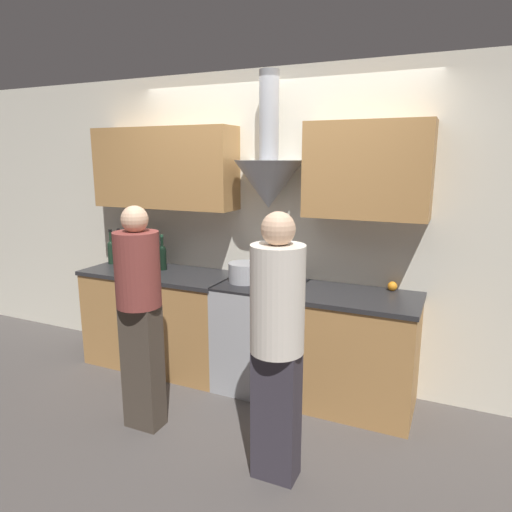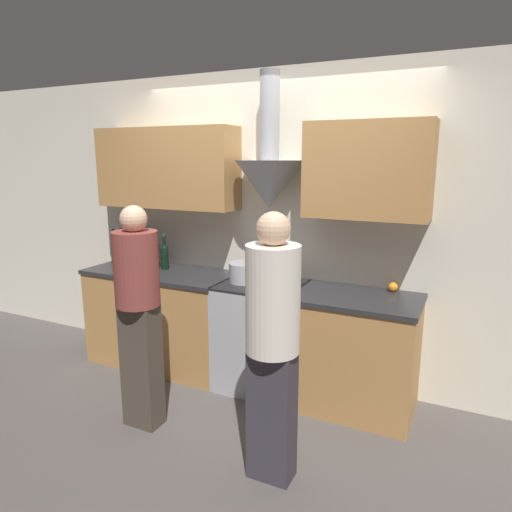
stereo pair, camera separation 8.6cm
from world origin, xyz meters
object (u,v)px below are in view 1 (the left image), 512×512
Objects in this scene: wine_bottle_1 at (119,250)px; orange_fruit at (392,286)px; stock_pot at (245,272)px; mixing_bowl at (277,282)px; wine_bottle_2 at (129,251)px; stove_range at (261,335)px; wine_bottle_4 at (145,253)px; person_foreground_right at (277,337)px; wine_bottle_6 at (163,256)px; wine_bottle_5 at (153,253)px; wine_bottle_3 at (137,253)px; person_foreground_left at (140,309)px; wine_bottle_0 at (111,251)px.

orange_fruit is (2.50, 0.16, -0.11)m from wine_bottle_1.
mixing_bowl is (0.29, -0.02, -0.04)m from stock_pot.
wine_bottle_2 reaches higher than stock_pot.
orange_fruit is at bearing 12.98° from stove_range.
person_foreground_right is (1.75, -1.08, -0.13)m from wine_bottle_4.
wine_bottle_4 is at bearing 178.14° from wine_bottle_6.
wine_bottle_4 is 4.56× the size of orange_fruit.
wine_bottle_5 is at bearing 147.05° from person_foreground_right.
wine_bottle_3 reaches higher than stove_range.
mixing_bowl is (1.55, -0.11, -0.10)m from wine_bottle_2.
stove_range is at bearing -167.02° from orange_fruit.
stove_range is at bearing 170.52° from mixing_bowl.
wine_bottle_2 reaches higher than mixing_bowl.
mixing_bowl is at bearing -9.48° from stove_range.
wine_bottle_2 is 2.23m from person_foreground_right.
wine_bottle_1 is at bearing 152.32° from person_foreground_right.
person_foreground_right is (1.06, -0.11, 0.01)m from person_foreground_left.
stock_pot is (1.46, -0.07, -0.05)m from wine_bottle_0.
wine_bottle_6 reaches higher than wine_bottle_3.
stove_range is 1.16m from wine_bottle_6.
stock_pot is at bearing -4.50° from wine_bottle_5.
wine_bottle_6 is 0.20× the size of person_foreground_right.
wine_bottle_2 is at bearing 178.43° from wine_bottle_5.
person_foreground_left is at bearing -41.51° from wine_bottle_0.
person_foreground_right is at bearing -68.24° from mixing_bowl.
wine_bottle_0 is 1.25× the size of stock_pot.
wine_bottle_4 is at bearing 0.76° from wine_bottle_0.
wine_bottle_6 is 2.02m from orange_fruit.
stove_range is 0.56× the size of person_foreground_left.
wine_bottle_0 is 2.40m from person_foreground_right.
person_foreground_right is (1.84, -1.09, -0.13)m from wine_bottle_3.
wine_bottle_2 is 0.20× the size of person_foreground_left.
orange_fruit is (1.00, 0.23, 0.48)m from stove_range.
person_foreground_left is (0.70, -0.97, -0.15)m from wine_bottle_4.
wine_bottle_6 is (0.49, 0.00, -0.01)m from wine_bottle_1.
wine_bottle_5 reaches higher than stove_range.
stove_range is 2.67× the size of wine_bottle_0.
person_foreground_right reaches higher than wine_bottle_2.
stove_range is 2.56× the size of wine_bottle_1.
wine_bottle_2 reaches higher than orange_fruit.
wine_bottle_0 is 1.76m from mixing_bowl.
wine_bottle_0 is at bearing 177.17° from stock_pot.
wine_bottle_5 reaches higher than stock_pot.
person_foreground_right is at bearing -6.01° from person_foreground_left.
wine_bottle_5 is (0.28, -0.01, 0.01)m from wine_bottle_2.
wine_bottle_6 is at bearing 176.11° from stove_range.
wine_bottle_2 is at bearing 176.63° from stove_range.
stock_pot is (1.16, -0.09, -0.05)m from wine_bottle_3.
orange_fruit is 0.05× the size of person_foreground_right.
wine_bottle_0 is 1.03× the size of wine_bottle_6.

